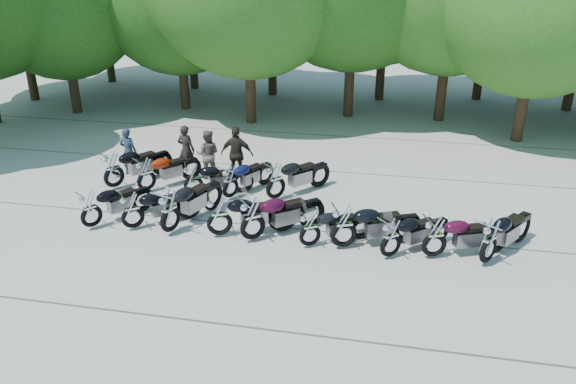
% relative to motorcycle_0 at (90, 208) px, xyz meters
% --- Properties ---
extents(ground, '(90.00, 90.00, 0.00)m').
position_rel_motorcycle_0_xyz_m(ground, '(5.31, -0.45, -0.62)').
color(ground, '#A49D94').
rests_on(ground, ground).
extents(motorcycle_0, '(1.79, 2.20, 1.25)m').
position_rel_motorcycle_0_xyz_m(motorcycle_0, '(0.00, 0.00, 0.00)').
color(motorcycle_0, black).
rests_on(motorcycle_0, ground).
extents(motorcycle_1, '(2.15, 1.89, 1.25)m').
position_rel_motorcycle_0_xyz_m(motorcycle_1, '(1.15, 0.15, 0.00)').
color(motorcycle_1, black).
rests_on(motorcycle_1, ground).
extents(motorcycle_2, '(1.59, 2.64, 1.43)m').
position_rel_motorcycle_0_xyz_m(motorcycle_2, '(2.24, 0.14, 0.09)').
color(motorcycle_2, black).
rests_on(motorcycle_2, ground).
extents(motorcycle_3, '(2.47, 1.60, 1.35)m').
position_rel_motorcycle_0_xyz_m(motorcycle_3, '(3.62, 0.19, 0.05)').
color(motorcycle_3, black).
rests_on(motorcycle_3, ground).
extents(motorcycle_4, '(2.40, 2.15, 1.40)m').
position_rel_motorcycle_0_xyz_m(motorcycle_4, '(4.54, 0.14, 0.08)').
color(motorcycle_4, '#33071D').
rests_on(motorcycle_4, ground).
extents(motorcycle_5, '(2.09, 1.58, 1.16)m').
position_rel_motorcycle_0_xyz_m(motorcycle_5, '(6.07, 0.10, -0.04)').
color(motorcycle_5, black).
rests_on(motorcycle_5, ground).
extents(motorcycle_6, '(2.52, 1.62, 1.37)m').
position_rel_motorcycle_0_xyz_m(motorcycle_6, '(6.93, 0.20, 0.06)').
color(motorcycle_6, black).
rests_on(motorcycle_6, ground).
extents(motorcycle_7, '(2.08, 1.90, 1.23)m').
position_rel_motorcycle_0_xyz_m(motorcycle_7, '(8.13, -0.06, -0.01)').
color(motorcycle_7, black).
rests_on(motorcycle_7, ground).
extents(motorcycle_8, '(2.36, 1.47, 1.28)m').
position_rel_motorcycle_0_xyz_m(motorcycle_8, '(9.19, 0.15, 0.02)').
color(motorcycle_8, '#39071E').
rests_on(motorcycle_8, ground).
extents(motorcycle_9, '(2.00, 2.37, 1.36)m').
position_rel_motorcycle_0_xyz_m(motorcycle_9, '(10.47, 0.11, 0.06)').
color(motorcycle_9, black).
rests_on(motorcycle_9, ground).
extents(motorcycle_10, '(2.02, 2.47, 1.40)m').
position_rel_motorcycle_0_xyz_m(motorcycle_10, '(-0.69, 2.69, 0.08)').
color(motorcycle_10, black).
rests_on(motorcycle_10, ground).
extents(motorcycle_11, '(1.94, 2.20, 1.28)m').
position_rel_motorcycle_0_xyz_m(motorcycle_11, '(0.43, 2.66, 0.02)').
color(motorcycle_11, '#901B05').
rests_on(motorcycle_11, ground).
extents(motorcycle_12, '(2.21, 1.42, 1.20)m').
position_rel_motorcycle_0_xyz_m(motorcycle_12, '(2.01, 2.63, -0.02)').
color(motorcycle_12, black).
rests_on(motorcycle_12, ground).
extents(motorcycle_13, '(1.64, 2.23, 1.23)m').
position_rel_motorcycle_0_xyz_m(motorcycle_13, '(3.19, 2.64, -0.01)').
color(motorcycle_13, '#0D123D').
rests_on(motorcycle_13, ground).
extents(motorcycle_14, '(2.17, 2.32, 1.38)m').
position_rel_motorcycle_0_xyz_m(motorcycle_14, '(4.58, 2.82, 0.07)').
color(motorcycle_14, black).
rests_on(motorcycle_14, ground).
extents(rider_0, '(0.63, 0.44, 1.66)m').
position_rel_motorcycle_0_xyz_m(rider_0, '(-0.76, 3.95, 0.21)').
color(rider_0, '#1D2D3D').
rests_on(rider_0, ground).
extents(rider_1, '(0.90, 0.75, 1.66)m').
position_rel_motorcycle_0_xyz_m(rider_1, '(1.96, 4.20, 0.21)').
color(rider_1, brown).
rests_on(rider_1, ground).
extents(rider_2, '(1.10, 0.46, 1.88)m').
position_rel_motorcycle_0_xyz_m(rider_2, '(3.00, 4.11, 0.31)').
color(rider_2, black).
rests_on(rider_2, ground).
extents(rider_3, '(0.69, 0.52, 1.73)m').
position_rel_motorcycle_0_xyz_m(rider_3, '(1.13, 4.41, 0.24)').
color(rider_3, black).
rests_on(rider_3, ground).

